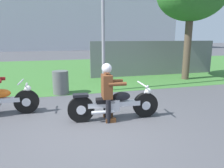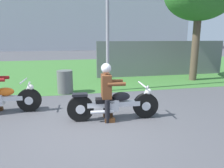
# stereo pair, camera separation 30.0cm
# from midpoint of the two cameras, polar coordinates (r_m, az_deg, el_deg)

# --- Properties ---
(ground) EXTENTS (120.00, 120.00, 0.00)m
(ground) POSITION_cam_midpoint_polar(r_m,az_deg,el_deg) (4.61, -7.28, -12.99)
(ground) COLOR #4C4C51
(grass_verge) EXTENTS (60.00, 12.00, 0.01)m
(grass_verge) POSITION_cam_midpoint_polar(r_m,az_deg,el_deg) (13.40, -12.96, 3.78)
(grass_verge) COLOR #3D7533
(grass_verge) RESTS_ON ground
(stadium_facade) EXTENTS (49.27, 8.00, 14.29)m
(stadium_facade) POSITION_cam_midpoint_polar(r_m,az_deg,el_deg) (37.29, -23.69, 19.54)
(stadium_facade) COLOR #B2B7C1
(stadium_facade) RESTS_ON ground
(motorcycle_lead) EXTENTS (2.25, 0.66, 0.87)m
(motorcycle_lead) POSITION_cam_midpoint_polar(r_m,az_deg,el_deg) (5.13, -1.00, -5.53)
(motorcycle_lead) COLOR black
(motorcycle_lead) RESTS_ON ground
(rider_lead) EXTENTS (0.57, 0.48, 1.40)m
(rider_lead) POSITION_cam_midpoint_polar(r_m,az_deg,el_deg) (4.99, -2.93, -0.99)
(rider_lead) COLOR black
(rider_lead) RESTS_ON ground
(trash_can) EXTENTS (0.56, 0.56, 0.83)m
(trash_can) POSITION_cam_midpoint_polar(r_m,az_deg,el_deg) (7.69, -14.90, 0.39)
(trash_can) COLOR #595E5B
(trash_can) RESTS_ON ground
(fence_segment) EXTENTS (7.00, 0.06, 1.80)m
(fence_segment) POSITION_cam_midpoint_polar(r_m,az_deg,el_deg) (11.38, 11.03, 6.90)
(fence_segment) COLOR slate
(fence_segment) RESTS_ON ground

